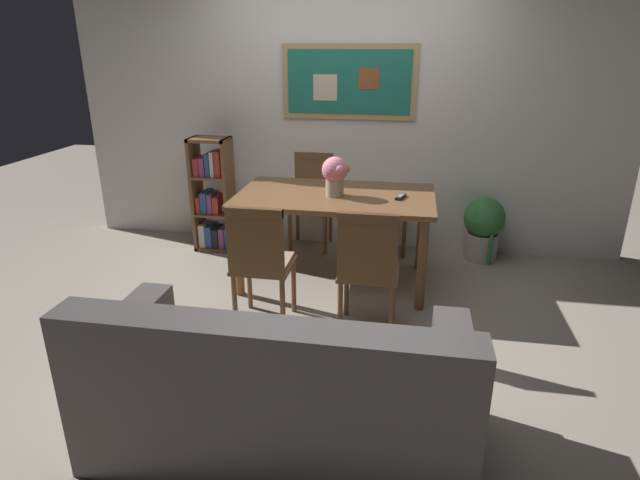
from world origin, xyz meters
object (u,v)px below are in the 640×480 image
at_px(dining_chair_far_right, 388,195).
at_px(dining_chair_near_right, 368,263).
at_px(dining_chair_near_left, 260,256).
at_px(potted_ivy, 483,227).
at_px(dining_table, 335,205).
at_px(dining_chair_far_left, 312,192).
at_px(leather_couch, 277,395).
at_px(bookshelf, 213,199).
at_px(flower_vase, 335,174).
at_px(tv_remote, 401,197).

distance_m(dining_chair_far_right, dining_chair_near_right, 1.69).
relative_size(dining_chair_near_left, dining_chair_far_right, 1.00).
distance_m(dining_chair_near_left, dining_chair_far_right, 1.87).
bearing_deg(potted_ivy, dining_table, -150.94).
distance_m(dining_chair_far_left, leather_couch, 2.84).
relative_size(dining_chair_near_right, bookshelf, 0.84).
bearing_deg(potted_ivy, dining_chair_far_left, 176.25).
bearing_deg(dining_chair_near_right, bookshelf, 139.09).
xyz_separation_m(dining_chair_near_left, flower_vase, (0.39, 0.81, 0.40)).
height_order(dining_chair_near_left, dining_chair_far_right, same).
height_order(dining_table, dining_chair_far_left, dining_chair_far_left).
relative_size(dining_chair_near_left, bookshelf, 0.84).
xyz_separation_m(dining_chair_near_left, bookshelf, (-0.87, 1.40, -0.04)).
relative_size(dining_chair_near_left, leather_couch, 0.51).
distance_m(bookshelf, potted_ivy, 2.54).
relative_size(dining_table, dining_chair_far_left, 1.73).
height_order(dining_chair_near_left, bookshelf, bookshelf).
relative_size(dining_chair_far_left, dining_chair_near_right, 1.00).
bearing_deg(dining_table, dining_chair_near_left, -114.67).
bearing_deg(leather_couch, dining_table, 90.41).
bearing_deg(dining_chair_far_left, leather_couch, -82.71).
bearing_deg(tv_remote, dining_chair_far_left, 135.70).
bearing_deg(dining_chair_near_right, dining_chair_near_left, -178.94).
bearing_deg(potted_ivy, dining_chair_near_right, -121.13).
bearing_deg(potted_ivy, flower_vase, -149.46).
bearing_deg(dining_chair_near_right, dining_chair_far_right, 88.40).
xyz_separation_m(dining_chair_near_right, tv_remote, (0.18, 0.81, 0.23)).
bearing_deg(dining_chair_near_right, dining_table, 112.30).
bearing_deg(bookshelf, dining_chair_near_right, -40.91).
xyz_separation_m(dining_chair_near_left, dining_chair_far_right, (0.78, 1.70, 0.00)).
distance_m(dining_chair_near_right, potted_ivy, 1.82).
bearing_deg(dining_table, dining_chair_far_right, 65.43).
distance_m(dining_chair_near_left, leather_couch, 1.24).
height_order(dining_chair_far_right, dining_chair_near_right, same).
distance_m(potted_ivy, flower_vase, 1.60).
xyz_separation_m(dining_table, dining_chair_far_right, (0.39, 0.85, -0.13)).
xyz_separation_m(dining_table, potted_ivy, (1.27, 0.71, -0.35)).
xyz_separation_m(bookshelf, tv_remote, (1.78, -0.58, 0.27)).
bearing_deg(flower_vase, potted_ivy, 30.54).
bearing_deg(flower_vase, dining_chair_far_left, 112.06).
bearing_deg(flower_vase, dining_chair_near_left, -115.94).
bearing_deg(bookshelf, leather_couch, -63.43).
distance_m(bookshelf, tv_remote, 1.89).
height_order(dining_chair_near_right, tv_remote, dining_chair_near_right).
xyz_separation_m(dining_chair_near_right, bookshelf, (-1.60, 1.39, -0.04)).
xyz_separation_m(dining_chair_far_left, potted_ivy, (1.62, -0.11, -0.22)).
distance_m(leather_couch, potted_ivy, 2.98).
distance_m(dining_table, dining_chair_far_left, 0.89).
relative_size(dining_chair_far_right, flower_vase, 2.93).
xyz_separation_m(potted_ivy, flower_vase, (-1.27, -0.75, 0.62)).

